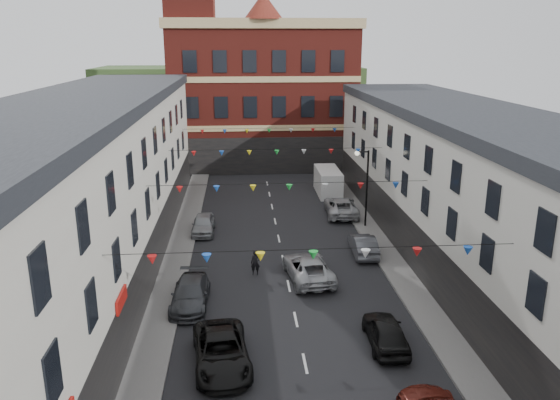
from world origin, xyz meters
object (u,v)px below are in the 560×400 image
object	(u,v)px
car_right_f	(341,207)
car_left_e	(203,224)
car_left_c	(221,351)
car_right_d	(386,332)
street_lamp	(364,178)
car_right_e	(363,245)
pedestrian	(255,263)
moving_car	(308,268)
white_van	(328,182)
car_left_d	(190,294)

from	to	relation	value
car_right_f	car_left_e	bearing A→B (deg)	21.19
car_left_c	car_right_d	size ratio (longest dim) A/B	1.24
street_lamp	car_right_d	size ratio (longest dim) A/B	1.46
car_right_e	pedestrian	distance (m)	7.79
moving_car	white_van	distance (m)	19.37
moving_car	car_left_d	bearing A→B (deg)	17.09
street_lamp	car_right_f	bearing A→B (deg)	108.24
car_left_d	moving_car	xyz separation A→B (m)	(6.75, 2.96, 0.04)
car_left_c	car_left_e	size ratio (longest dim) A/B	1.27
car_left_e	white_van	world-z (taller)	white_van
car_right_f	white_van	xyz separation A→B (m)	(-0.03, 6.64, 0.42)
car_right_d	car_right_e	bearing A→B (deg)	-95.63
pedestrian	street_lamp	bearing A→B (deg)	47.49
car_left_e	moving_car	world-z (taller)	moving_car
car_right_f	moving_car	size ratio (longest dim) A/B	1.02
street_lamp	car_right_f	distance (m)	4.61
car_right_e	car_right_d	bearing A→B (deg)	84.52
car_left_d	pedestrian	world-z (taller)	pedestrian
street_lamp	moving_car	world-z (taller)	street_lamp
car_right_f	pedestrian	size ratio (longest dim) A/B	3.41
car_left_e	car_right_f	size ratio (longest dim) A/B	0.75
car_left_d	car_left_e	distance (m)	11.72
car_left_d	car_right_e	xyz separation A→B (m)	(10.91, 6.58, -0.00)
car_left_c	car_left_e	world-z (taller)	car_left_c
car_left_c	car_right_d	distance (m)	7.68
car_right_f	car_left_d	bearing A→B (deg)	57.67
car_right_e	car_right_f	world-z (taller)	car_right_f
street_lamp	white_van	bearing A→B (deg)	96.28
car_right_d	moving_car	world-z (taller)	moving_car
moving_car	white_van	bearing A→B (deg)	-109.21
car_left_d	pedestrian	size ratio (longest dim) A/B	3.00
car_left_e	car_right_d	world-z (taller)	car_right_d
moving_car	pedestrian	world-z (taller)	pedestrian
pedestrian	car_left_c	bearing A→B (deg)	-97.29
car_left_d	car_right_e	bearing A→B (deg)	32.91
street_lamp	pedestrian	size ratio (longest dim) A/B	3.84
street_lamp	car_left_d	distance (m)	17.33
car_right_f	car_right_d	bearing A→B (deg)	89.03
street_lamp	pedestrian	distance (m)	12.18
car_right_e	moving_car	bearing A→B (deg)	42.99
car_right_f	car_left_c	bearing A→B (deg)	70.02
street_lamp	moving_car	bearing A→B (deg)	-120.30
car_right_d	pedestrian	distance (m)	10.34
moving_car	street_lamp	bearing A→B (deg)	-126.92
car_right_e	pedestrian	world-z (taller)	pedestrian
white_van	street_lamp	bearing A→B (deg)	-83.18
car_left_c	car_right_e	bearing A→B (deg)	47.77
car_right_d	white_van	size ratio (longest dim) A/B	0.78
car_right_e	white_van	size ratio (longest dim) A/B	0.78
car_right_e	car_right_f	xyz separation A→B (m)	(0.09, 8.64, 0.06)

